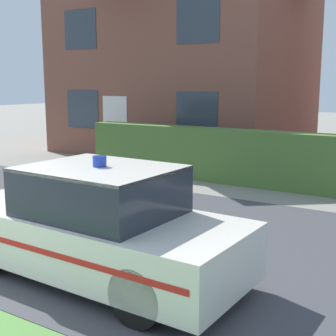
{
  "coord_description": "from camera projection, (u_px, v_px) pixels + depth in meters",
  "views": [
    {
      "loc": [
        5.15,
        -2.13,
        2.53
      ],
      "look_at": [
        0.84,
        4.73,
        1.05
      ],
      "focal_mm": 50.0,
      "sensor_mm": 36.0,
      "label": 1
    }
  ],
  "objects": [
    {
      "name": "house_left",
      "position": [
        188.0,
        42.0,
        17.43
      ],
      "size": [
        8.61,
        7.05,
        7.93
      ],
      "color": "brown",
      "rests_on": "ground"
    },
    {
      "name": "garden_hedge",
      "position": [
        267.0,
        159.0,
        11.39
      ],
      "size": [
        10.41,
        0.59,
        1.38
      ],
      "primitive_type": "cube",
      "color": "#4C7233",
      "rests_on": "ground"
    },
    {
      "name": "police_car",
      "position": [
        95.0,
        226.0,
        6.07
      ],
      "size": [
        4.19,
        1.77,
        1.61
      ],
      "rotation": [
        0.0,
        0.0,
        3.12
      ],
      "color": "black",
      "rests_on": "road_strip"
    },
    {
      "name": "road_strip",
      "position": [
        108.0,
        227.0,
        8.32
      ],
      "size": [
        28.0,
        6.14,
        0.01
      ],
      "primitive_type": "cube",
      "color": "#424247",
      "rests_on": "ground"
    }
  ]
}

